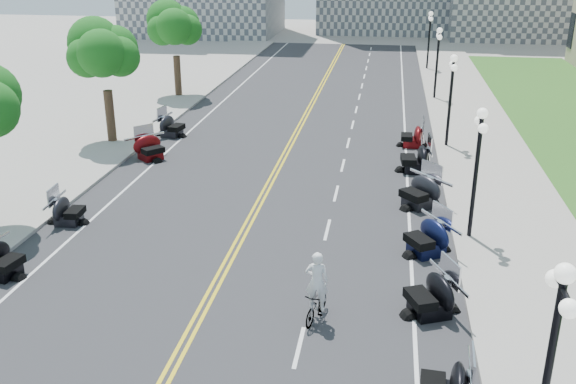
{
  "coord_description": "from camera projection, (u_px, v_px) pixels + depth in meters",
  "views": [
    {
      "loc": [
        5.24,
        -18.94,
        10.44
      ],
      "look_at": [
        1.83,
        2.72,
        2.0
      ],
      "focal_mm": 40.0,
      "sensor_mm": 36.0,
      "label": 1
    }
  ],
  "objects": [
    {
      "name": "ground",
      "position": [
        223.0,
        272.0,
        21.97
      ],
      "size": [
        160.0,
        160.0,
        0.0
      ],
      "primitive_type": "plane",
      "color": "gray"
    },
    {
      "name": "road",
      "position": [
        274.0,
        175.0,
        31.19
      ],
      "size": [
        16.0,
        90.0,
        0.01
      ],
      "primitive_type": "cube",
      "color": "#333335",
      "rests_on": "ground"
    },
    {
      "name": "centerline_yellow_a",
      "position": [
        272.0,
        175.0,
        31.2
      ],
      "size": [
        0.12,
        90.0,
        0.0
      ],
      "primitive_type": "cube",
      "color": "yellow",
      "rests_on": "road"
    },
    {
      "name": "centerline_yellow_b",
      "position": [
        276.0,
        175.0,
        31.17
      ],
      "size": [
        0.12,
        90.0,
        0.0
      ],
      "primitive_type": "cube",
      "color": "yellow",
      "rests_on": "road"
    },
    {
      "name": "edge_line_north",
      "position": [
        407.0,
        182.0,
        30.26
      ],
      "size": [
        0.12,
        90.0,
        0.0
      ],
      "primitive_type": "cube",
      "color": "white",
      "rests_on": "road"
    },
    {
      "name": "edge_line_south",
      "position": [
        148.0,
        168.0,
        32.11
      ],
      "size": [
        0.12,
        90.0,
        0.0
      ],
      "primitive_type": "cube",
      "color": "white",
      "rests_on": "road"
    },
    {
      "name": "lane_dash_5",
      "position": [
        299.0,
        347.0,
        17.81
      ],
      "size": [
        0.12,
        2.0,
        0.0
      ],
      "primitive_type": "cube",
      "color": "white",
      "rests_on": "road"
    },
    {
      "name": "lane_dash_6",
      "position": [
        316.0,
        278.0,
        21.5
      ],
      "size": [
        0.12,
        2.0,
        0.0
      ],
      "primitive_type": "cube",
      "color": "white",
      "rests_on": "road"
    },
    {
      "name": "lane_dash_7",
      "position": [
        327.0,
        230.0,
        25.19
      ],
      "size": [
        0.12,
        2.0,
        0.0
      ],
      "primitive_type": "cube",
      "color": "white",
      "rests_on": "road"
    },
    {
      "name": "lane_dash_8",
      "position": [
        336.0,
        193.0,
        28.88
      ],
      "size": [
        0.12,
        2.0,
        0.0
      ],
      "primitive_type": "cube",
      "color": "white",
      "rests_on": "road"
    },
    {
      "name": "lane_dash_9",
      "position": [
        343.0,
        165.0,
        32.56
      ],
      "size": [
        0.12,
        2.0,
        0.0
      ],
      "primitive_type": "cube",
      "color": "white",
      "rests_on": "road"
    },
    {
      "name": "lane_dash_10",
      "position": [
        348.0,
        143.0,
        36.25
      ],
      "size": [
        0.12,
        2.0,
        0.0
      ],
      "primitive_type": "cube",
      "color": "white",
      "rests_on": "road"
    },
    {
      "name": "lane_dash_11",
      "position": [
        353.0,
        125.0,
        39.94
      ],
      "size": [
        0.12,
        2.0,
        0.0
      ],
      "primitive_type": "cube",
      "color": "white",
      "rests_on": "road"
    },
    {
      "name": "lane_dash_12",
      "position": [
        356.0,
        110.0,
        43.63
      ],
      "size": [
        0.12,
        2.0,
        0.0
      ],
      "primitive_type": "cube",
      "color": "white",
      "rests_on": "road"
    },
    {
      "name": "lane_dash_13",
      "position": [
        359.0,
        97.0,
        47.32
      ],
      "size": [
        0.12,
        2.0,
        0.0
      ],
      "primitive_type": "cube",
      "color": "white",
      "rests_on": "road"
    },
    {
      "name": "lane_dash_14",
      "position": [
        362.0,
        86.0,
        51.0
      ],
      "size": [
        0.12,
        2.0,
        0.0
      ],
      "primitive_type": "cube",
      "color": "white",
      "rests_on": "road"
    },
    {
      "name": "lane_dash_15",
      "position": [
        364.0,
        76.0,
        54.69
      ],
      "size": [
        0.12,
        2.0,
        0.0
      ],
      "primitive_type": "cube",
      "color": "white",
      "rests_on": "road"
    },
    {
      "name": "lane_dash_16",
      "position": [
        366.0,
        68.0,
        58.38
      ],
      "size": [
        0.12,
        2.0,
        0.0
      ],
      "primitive_type": "cube",
      "color": "white",
      "rests_on": "road"
    },
    {
      "name": "lane_dash_17",
      "position": [
        368.0,
        61.0,
        62.07
      ],
      "size": [
        0.12,
        2.0,
        0.0
      ],
      "primitive_type": "cube",
      "color": "white",
      "rests_on": "road"
    },
    {
      "name": "lane_dash_18",
      "position": [
        370.0,
        54.0,
        65.75
      ],
      "size": [
        0.12,
        2.0,
        0.0
      ],
      "primitive_type": "cube",
      "color": "white",
      "rests_on": "road"
    },
    {
      "name": "lane_dash_19",
      "position": [
        371.0,
        49.0,
        69.44
      ],
      "size": [
        0.12,
        2.0,
        0.0
      ],
      "primitive_type": "cube",
      "color": "white",
      "rests_on": "road"
    },
    {
      "name": "sidewalk_north",
      "position": [
        497.0,
        185.0,
        29.64
      ],
      "size": [
        5.0,
        90.0,
        0.15
      ],
      "primitive_type": "cube",
      "color": "#9E9991",
      "rests_on": "ground"
    },
    {
      "name": "sidewalk_south",
      "position": [
        72.0,
        163.0,
        32.68
      ],
      "size": [
        5.0,
        90.0,
        0.15
      ],
      "primitive_type": "cube",
      "color": "#9E9991",
      "rests_on": "ground"
    },
    {
      "name": "street_lamp_1",
      "position": [
        547.0,
        379.0,
        12.41
      ],
      "size": [
        0.5,
        1.2,
        4.9
      ],
      "primitive_type": null,
      "color": "black",
      "rests_on": "sidewalk_north"
    },
    {
      "name": "street_lamp_2",
      "position": [
        476.0,
        175.0,
        23.48
      ],
      "size": [
        0.5,
        1.2,
        4.9
      ],
      "primitive_type": null,
      "color": "black",
      "rests_on": "sidewalk_north"
    },
    {
      "name": "street_lamp_3",
      "position": [
        450.0,
        101.0,
        34.54
      ],
      "size": [
        0.5,
        1.2,
        4.9
      ],
      "primitive_type": null,
      "color": "black",
      "rests_on": "sidewalk_north"
    },
    {
      "name": "street_lamp_4",
      "position": [
        437.0,
        64.0,
        45.6
      ],
      "size": [
        0.5,
        1.2,
        4.9
      ],
      "primitive_type": null,
      "color": "black",
      "rests_on": "sidewalk_north"
    },
    {
      "name": "street_lamp_5",
      "position": [
        429.0,
        40.0,
        56.67
      ],
      "size": [
        0.5,
        1.2,
        4.9
      ],
      "primitive_type": null,
      "color": "black",
      "rests_on": "sidewalk_north"
    },
    {
      "name": "tree_3",
      "position": [
        104.0,
        58.0,
        34.62
      ],
      "size": [
        4.8,
        4.8,
        9.2
      ],
      "primitive_type": null,
      "color": "#235619",
      "rests_on": "sidewalk_south"
    },
    {
      "name": "tree_4",
      "position": [
        175.0,
        31.0,
        45.68
      ],
      "size": [
        4.8,
        4.8,
        9.2
      ],
      "primitive_type": null,
      "color": "#235619",
      "rests_on": "sidewalk_south"
    },
    {
      "name": "motorcycle_n_5",
      "position": [
        431.0,
        293.0,
        19.19
      ],
      "size": [
        2.7,
        2.7,
        1.43
      ],
      "primitive_type": null,
      "rotation": [
        0.0,
        0.0,
        -1.15
      ],
      "color": "black",
      "rests_on": "road"
    },
    {
      "name": "motorcycle_n_6",
      "position": [
        427.0,
        236.0,
        22.97
      ],
      "size": [
        2.85,
        2.85,
        1.45
      ],
      "primitive_type": null,
      "rotation": [
        0.0,
        0.0,
        -1.01
      ],
      "color": "black",
      "rests_on": "road"
    },
    {
      "name": "motorcycle_n_7",
      "position": [
        420.0,
        190.0,
        27.16
      ],
      "size": [
        3.05,
        3.05,
        1.51
      ],
      "primitive_type": null,
      "rotation": [
        0.0,
        0.0,
        -0.84
      ],
      "color": "black",
      "rests_on": "road"
    },
    {
      "name": "motorcycle_n_8",
      "position": [
        416.0,
        157.0,
        31.39
      ],
      "size": [
        2.35,
        2.35,
        1.53
      ],
      "primitive_type": null,
      "rotation": [
        0.0,
        0.0,
        -1.49
      ],
      "color": "black",
      "rests_on": "road"
    },
    {
      "name": "motorcycle_n_9",
      "position": [
        412.0,
        135.0,
        35.39
      ],
      "size": [
        1.94,
        1.94,
        1.34
      ],
      "primitive_type": null,
      "rotation": [
        0.0,
        0.0,
        -1.58
      ],
      "color": "#590A0C",
      "rests_on": "road"
    },
    {
      "name": "motorcycle_s_5",
      "position": [
        0.0,
        258.0,
        21.43
      ],
      "size": [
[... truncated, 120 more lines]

